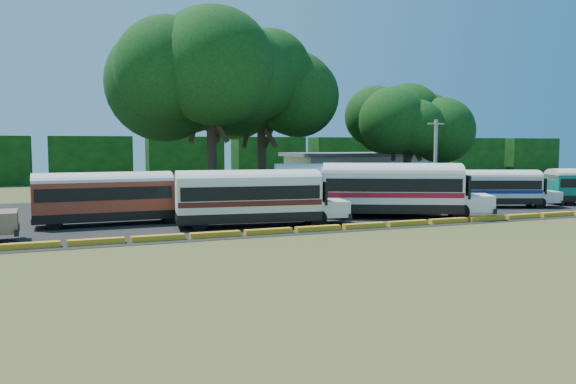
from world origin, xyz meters
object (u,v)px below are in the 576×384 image
object	(u,v)px
bus_white_red	(395,187)
bus_red	(108,195)
bus_cream_west	(252,195)
tree_west	(211,67)

from	to	relation	value
bus_white_red	bus_red	bearing A→B (deg)	-165.76
bus_cream_west	tree_west	bearing A→B (deg)	93.19
bus_white_red	tree_west	bearing A→B (deg)	148.80
bus_red	tree_west	world-z (taller)	tree_west
bus_cream_west	tree_west	world-z (taller)	tree_west
bus_red	bus_white_red	size ratio (longest dim) A/B	0.88
bus_cream_west	bus_white_red	world-z (taller)	bus_white_red
tree_west	bus_white_red	bearing A→B (deg)	-55.94
bus_white_red	tree_west	size ratio (longest dim) A/B	0.70
bus_red	tree_west	distance (m)	16.65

